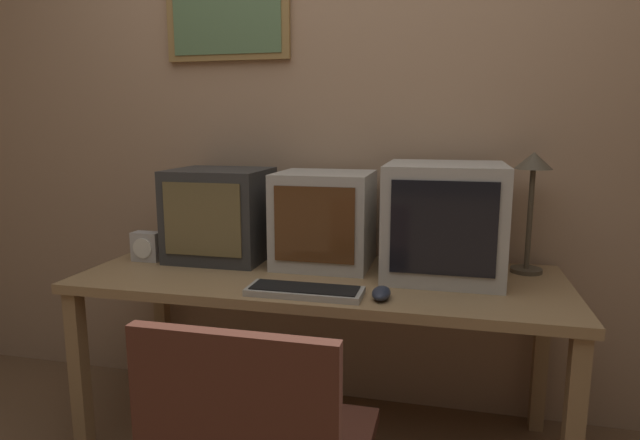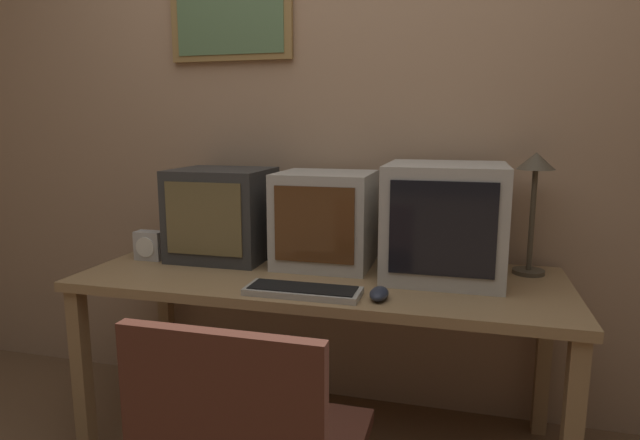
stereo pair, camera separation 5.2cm
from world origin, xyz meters
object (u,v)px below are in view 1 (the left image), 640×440
Objects in this scene: monitor_left at (220,214)px; monitor_center at (324,219)px; desk_lamp at (532,182)px; keyboard_main at (305,291)px; desk_clock at (147,246)px; mouse_near_keyboard at (381,293)px; monitor_right at (444,220)px.

monitor_left is 0.46m from monitor_center.
monitor_left reaches higher than monitor_center.
desk_lamp is at bearing 3.35° from monitor_left.
keyboard_main is 3.23× the size of desk_clock.
mouse_near_keyboard is at bearing -14.80° from desk_clock.
monitor_left is at bearing 177.42° from monitor_right.
monitor_right is (0.93, -0.04, 0.02)m from monitor_left.
keyboard_main is 0.82m from desk_clock.
keyboard_main is at bearing -148.53° from desk_lamp.
keyboard_main is (-0.45, -0.36, -0.20)m from monitor_right.
monitor_center is 0.48m from monitor_right.
monitor_center is 0.82× the size of desk_lamp.
mouse_near_keyboard reaches higher than keyboard_main.
desk_clock is 1.58m from desk_lamp.
monitor_left reaches higher than keyboard_main.
monitor_left is at bearing -179.65° from monitor_center.
mouse_near_keyboard is 1.07m from desk_clock.
desk_clock is at bearing -158.69° from monitor_left.
monitor_left reaches higher than desk_clock.
mouse_near_keyboard is at bearing -27.50° from monitor_left.
monitor_center is 0.81m from desk_lamp.
desk_lamp is at bearing 5.07° from monitor_center.
mouse_near_keyboard is 0.95× the size of desk_clock.
monitor_left is 0.91× the size of monitor_right.
monitor_center is (0.46, 0.00, -0.00)m from monitor_left.
keyboard_main is at bearing -86.46° from monitor_center.
monitor_center is at bearing 8.83° from desk_clock.
monitor_right is (0.47, -0.04, 0.02)m from monitor_center.
desk_clock is (-0.77, 0.28, 0.05)m from keyboard_main.
monitor_right is 0.37m from desk_lamp.
monitor_center is 3.28× the size of mouse_near_keyboard.
desk_clock is at bearing 159.70° from keyboard_main.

